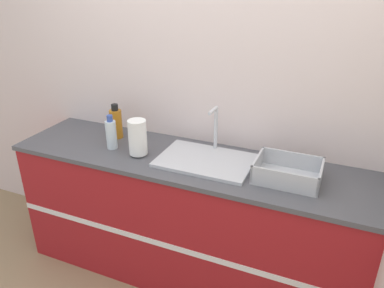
% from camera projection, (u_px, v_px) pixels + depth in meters
% --- Properties ---
extents(wall_back, '(4.68, 0.06, 2.60)m').
position_uv_depth(wall_back, '(206.00, 86.00, 2.46)').
color(wall_back, silver).
rests_on(wall_back, ground_plane).
extents(counter_cabinet, '(2.31, 0.60, 0.92)m').
position_uv_depth(counter_cabinet, '(187.00, 218.00, 2.54)').
color(counter_cabinet, maroon).
rests_on(counter_cabinet, ground_plane).
extents(sink, '(0.58, 0.39, 0.31)m').
position_uv_depth(sink, '(206.00, 159.00, 2.30)').
color(sink, silver).
rests_on(sink, counter_cabinet).
extents(paper_towel_roll, '(0.12, 0.12, 0.24)m').
position_uv_depth(paper_towel_roll, '(138.00, 138.00, 2.34)').
color(paper_towel_roll, '#4C4C51').
rests_on(paper_towel_roll, counter_cabinet).
extents(dish_rack, '(0.36, 0.27, 0.11)m').
position_uv_depth(dish_rack, '(288.00, 173.00, 2.10)').
color(dish_rack, '#B7BABF').
rests_on(dish_rack, counter_cabinet).
extents(bottle_clear, '(0.07, 0.07, 0.23)m').
position_uv_depth(bottle_clear, '(111.00, 134.00, 2.45)').
color(bottle_clear, silver).
rests_on(bottle_clear, counter_cabinet).
extents(bottle_amber, '(0.08, 0.08, 0.24)m').
position_uv_depth(bottle_amber, '(116.00, 123.00, 2.61)').
color(bottle_amber, '#B26B19').
rests_on(bottle_amber, counter_cabinet).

